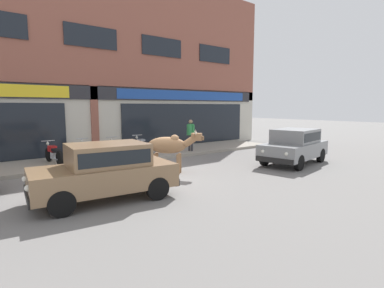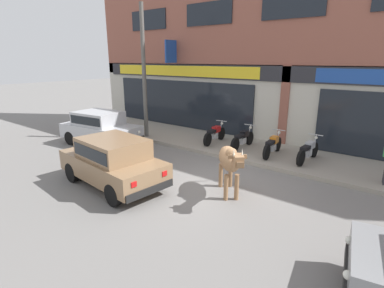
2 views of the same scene
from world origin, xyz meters
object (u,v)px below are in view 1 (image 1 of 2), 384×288
object	(u,v)px
motorcycle_0	(54,154)
motorcycle_3	(143,146)
motorcycle_1	(87,151)
motorcycle_2	(118,148)
pedestrian	(191,132)
car_0	(294,145)
car_1	(106,169)
cow	(170,146)

from	to	relation	value
motorcycle_0	motorcycle_3	distance (m)	3.96
motorcycle_1	motorcycle_3	world-z (taller)	same
motorcycle_1	motorcycle_2	distance (m)	1.35
motorcycle_1	pedestrian	bearing A→B (deg)	-7.86
motorcycle_1	pedestrian	xyz separation A→B (m)	(5.04, -0.70, 0.60)
motorcycle_1	motorcycle_2	xyz separation A→B (m)	(1.34, -0.15, 0.00)
car_0	motorcycle_2	world-z (taller)	car_0
motorcycle_3	motorcycle_1	bearing A→B (deg)	178.83
motorcycle_2	motorcycle_1	bearing A→B (deg)	173.68
pedestrian	car_1	bearing A→B (deg)	-143.65
car_1	motorcycle_1	bearing A→B (deg)	75.93
car_0	car_1	distance (m)	8.15
car_0	motorcycle_1	xyz separation A→B (m)	(-6.80, 5.54, -0.29)
car_0	motorcycle_3	xyz separation A→B (m)	(-4.18, 5.48, -0.29)
pedestrian	motorcycle_2	bearing A→B (deg)	171.58
car_1	motorcycle_3	xyz separation A→B (m)	(3.97, 5.34, -0.29)
motorcycle_0	motorcycle_3	size ratio (longest dim) A/B	1.00
motorcycle_2	cow	bearing A→B (deg)	-85.03
cow	motorcycle_0	world-z (taller)	cow
cow	car_1	distance (m)	3.40
car_0	pedestrian	bearing A→B (deg)	110.03
car_0	motorcycle_3	world-z (taller)	car_0
cow	car_0	size ratio (longest dim) A/B	0.46
cow	motorcycle_1	bearing A→B (deg)	113.47
cow	motorcycle_0	distance (m)	4.88
motorcycle_0	motorcycle_3	world-z (taller)	same
car_1	motorcycle_0	xyz separation A→B (m)	(0.01, 5.38, -0.29)
motorcycle_1	car_0	bearing A→B (deg)	-39.15
car_0	motorcycle_3	distance (m)	6.90
motorcycle_3	motorcycle_0	bearing A→B (deg)	179.51
car_1	motorcycle_2	distance (m)	5.91
motorcycle_2	car_1	bearing A→B (deg)	-117.19
motorcycle_2	pedestrian	size ratio (longest dim) A/B	1.13
cow	motorcycle_1	distance (m)	4.21
cow	motorcycle_0	size ratio (longest dim) A/B	0.96
cow	motorcycle_3	bearing A→B (deg)	75.82
cow	car_1	bearing A→B (deg)	-152.61
car_1	motorcycle_0	distance (m)	5.39
car_0	car_1	xyz separation A→B (m)	(-8.15, 0.14, 0.00)
motorcycle_2	pedestrian	xyz separation A→B (m)	(3.69, -0.55, 0.60)
car_1	motorcycle_1	world-z (taller)	car_1
cow	motorcycle_1	size ratio (longest dim) A/B	0.96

